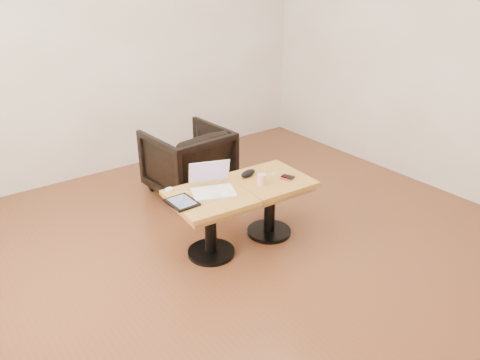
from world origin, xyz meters
TOP-DOWN VIEW (x-y plane):
  - room_shell at (0.00, 0.00)m, footprint 4.52×4.52m
  - side_table_left at (-0.25, 0.20)m, footprint 0.61×0.61m
  - side_table_right at (0.31, 0.17)m, footprint 0.59×0.59m
  - laptop at (-0.19, 0.26)m, footprint 0.40×0.38m
  - tablet at (-0.47, 0.22)m, footprint 0.18×0.23m
  - charging_adapter at (-0.45, 0.44)m, footprint 0.04×0.04m
  - glasses_case at (0.19, 0.31)m, footprint 0.17×0.11m
  - striped_cup at (0.18, 0.12)m, footprint 0.07×0.07m
  - earbuds_tangle at (0.37, 0.21)m, footprint 0.07×0.05m
  - phone_on_sleeve at (0.43, 0.09)m, footprint 0.14×0.11m
  - armchair at (0.19, 1.25)m, footprint 0.75×0.77m

SIDE VIEW (x-z plane):
  - armchair at x=0.19m, z-range 0.00..0.66m
  - side_table_left at x=-0.25m, z-range 0.13..0.64m
  - side_table_right at x=0.31m, z-range 0.13..0.64m
  - earbuds_tangle at x=0.37m, z-range 0.51..0.52m
  - phone_on_sleeve at x=0.43m, z-range 0.51..0.52m
  - tablet at x=-0.47m, z-range 0.51..0.53m
  - charging_adapter at x=-0.45m, z-range 0.51..0.54m
  - glasses_case at x=0.19m, z-range 0.51..0.56m
  - laptop at x=-0.19m, z-range 0.45..0.66m
  - striped_cup at x=0.18m, z-range 0.51..0.60m
  - room_shell at x=0.00m, z-range 0.00..2.71m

